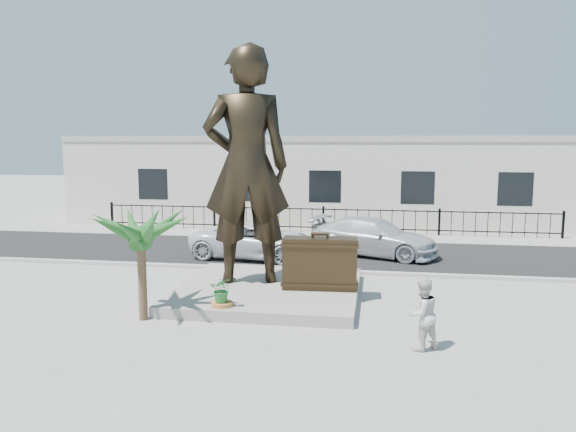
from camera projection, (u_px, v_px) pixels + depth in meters
name	position (u px, v px, depth m)	size (l,w,h in m)	color
ground	(276.00, 312.00, 14.92)	(100.00, 100.00, 0.00)	#9E9991
street	(312.00, 252.00, 22.74)	(40.00, 7.00, 0.01)	black
curb	(300.00, 270.00, 19.31)	(40.00, 0.25, 0.12)	#A5A399
far_sidewalk	(321.00, 235.00, 26.65)	(40.00, 2.50, 0.02)	#9E9991
plinth	(268.00, 290.00, 16.45)	(5.20, 5.20, 0.30)	gray
fence	(323.00, 220.00, 27.35)	(22.00, 0.10, 1.20)	black
building	(331.00, 181.00, 31.24)	(28.00, 7.00, 4.40)	silver
statue	(246.00, 166.00, 16.49)	(2.53, 1.66, 6.94)	black
suitcase	(320.00, 263.00, 15.99)	(2.10, 0.67, 1.48)	black
tourist	(422.00, 314.00, 12.15)	(0.78, 0.60, 1.60)	silver
car_white	(255.00, 240.00, 21.51)	(2.26, 4.91, 1.36)	silver
car_silver	(373.00, 237.00, 22.01)	(2.04, 5.03, 1.46)	#BABDBF
worker	(269.00, 216.00, 27.17)	(1.08, 0.62, 1.68)	orange
palm_tree	(144.00, 319.00, 14.29)	(1.80, 1.80, 3.20)	#1D501D
planter	(222.00, 310.00, 14.43)	(0.56, 0.56, 0.40)	#AE6C2E
shrub	(222.00, 289.00, 14.36)	(0.61, 0.53, 0.68)	#236D2F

